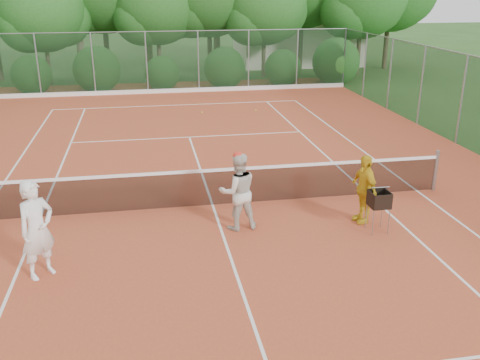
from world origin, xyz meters
name	(u,v)px	position (x,y,z in m)	size (l,w,h in m)	color
ground	(213,206)	(0.00, 0.00, 0.00)	(120.00, 120.00, 0.00)	#274D1B
clay_court	(213,206)	(0.00, 0.00, 0.01)	(18.00, 36.00, 0.02)	#B64B2A
club_building	(297,41)	(9.00, 24.00, 1.50)	(8.00, 5.00, 3.00)	beige
tennis_net	(212,186)	(0.00, 0.00, 0.53)	(11.97, 0.10, 1.10)	gray
player_white	(37,230)	(-3.60, -2.77, 0.97)	(0.69, 0.45, 1.89)	white
player_center_grp	(238,191)	(0.39, -1.38, 0.91)	(0.92, 0.75, 1.79)	beige
player_yellow	(364,189)	(3.28, -1.53, 0.82)	(0.94, 0.39, 1.61)	gold
ball_hopper	(379,200)	(3.40, -2.10, 0.77)	(0.41, 0.41, 0.94)	gray
stray_ball_a	(110,108)	(-3.01, 11.74, 0.05)	(0.07, 0.07, 0.07)	#C6E034
stray_ball_b	(256,110)	(3.22, 10.11, 0.05)	(0.07, 0.07, 0.07)	#BCD832
stray_ball_c	(202,112)	(0.87, 10.10, 0.05)	(0.07, 0.07, 0.07)	gold
court_markings	(213,205)	(0.00, 0.00, 0.02)	(11.03, 23.83, 0.01)	white
fence_back	(173,62)	(0.00, 15.00, 1.52)	(18.07, 0.07, 3.00)	#19381E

